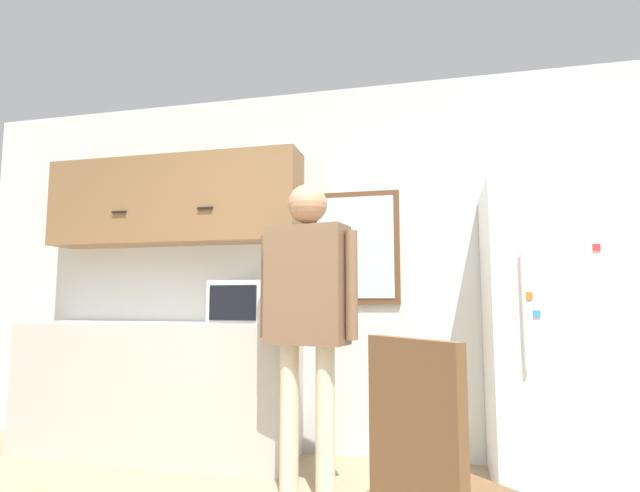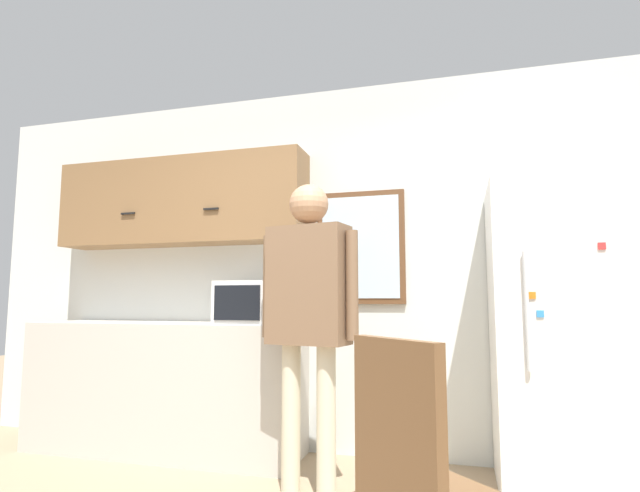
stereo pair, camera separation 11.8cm
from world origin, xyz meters
The scene contains 8 objects.
back_wall centered at (0.00, 2.10, 1.35)m, with size 6.00×0.06×2.70m.
counter centered at (-1.18, 1.78, 0.46)m, with size 2.03×0.57×0.93m.
upper_cabinets centered at (-1.18, 1.91, 1.86)m, with size 2.03×0.33×0.67m.
microwave centered at (-0.47, 1.73, 1.07)m, with size 0.47×0.40×0.30m.
person centered at (0.06, 1.29, 1.10)m, with size 0.61×0.30×1.78m.
refrigerator centered at (1.44, 1.70, 0.89)m, with size 0.70×0.74×1.78m.
chair centered at (0.80, 0.08, 0.53)m, with size 0.59×0.59×0.97m.
window centered at (0.22, 2.05, 1.48)m, with size 0.65×0.05×0.82m.
Camera 1 is at (0.81, -1.54, 1.08)m, focal length 28.00 mm.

